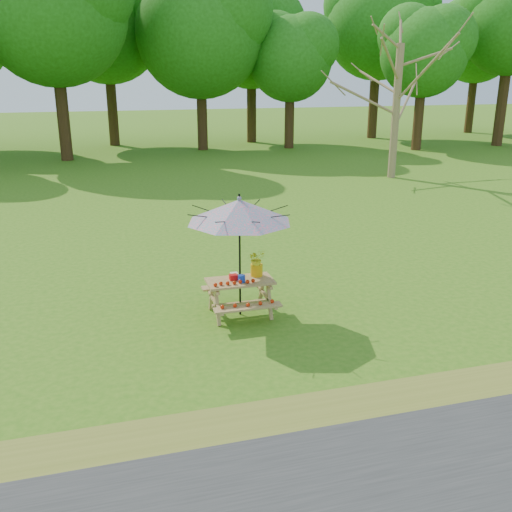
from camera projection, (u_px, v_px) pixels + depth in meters
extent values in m
plane|color=#366D14|center=(414.00, 309.00, 10.68)|extent=(120.00, 120.00, 0.00)
cylinder|color=olive|center=(396.00, 112.00, 23.21)|extent=(0.45, 0.45, 5.32)
cube|color=olive|center=(240.00, 281.00, 10.27)|extent=(1.20, 0.62, 0.04)
cube|color=olive|center=(248.00, 308.00, 9.85)|extent=(1.20, 0.22, 0.04)
cube|color=olive|center=(233.00, 286.00, 10.86)|extent=(1.20, 0.22, 0.04)
cylinder|color=black|center=(240.00, 256.00, 10.12)|extent=(0.04, 0.04, 2.25)
cone|color=teal|center=(239.00, 211.00, 9.87)|extent=(2.07, 2.07, 0.40)
sphere|color=teal|center=(239.00, 198.00, 9.80)|extent=(0.08, 0.08, 0.08)
cube|color=red|center=(233.00, 277.00, 10.26)|extent=(0.14, 0.12, 0.10)
cylinder|color=#1635B3|center=(242.00, 279.00, 10.14)|extent=(0.13, 0.13, 0.13)
cube|color=white|center=(234.00, 275.00, 10.43)|extent=(0.13, 0.13, 0.07)
cylinder|color=#E0A20B|center=(257.00, 270.00, 10.45)|extent=(0.22, 0.22, 0.22)
imported|color=yellow|center=(257.00, 259.00, 10.38)|extent=(0.35, 0.32, 0.34)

